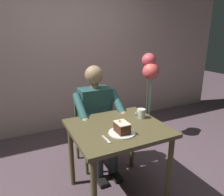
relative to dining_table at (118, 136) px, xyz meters
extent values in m
plane|color=#513F46|center=(0.00, 0.00, -0.65)|extent=(14.00, 14.00, 0.00)
cube|color=#B49792|center=(0.00, -1.85, 0.85)|extent=(6.40, 0.12, 3.00)
cube|color=#4B4228|center=(0.00, 0.00, 0.09)|extent=(0.87, 0.78, 0.04)
cylinder|color=#4E4325|center=(-0.37, 0.33, -0.28)|extent=(0.05, 0.05, 0.74)
cylinder|color=#4E4325|center=(-0.37, -0.33, -0.28)|extent=(0.05, 0.05, 0.74)
cylinder|color=#4E4325|center=(0.37, -0.33, -0.28)|extent=(0.05, 0.05, 0.74)
cube|color=#4A4F22|center=(0.00, -0.60, -0.23)|extent=(0.42, 0.42, 0.04)
cube|color=#4A4F22|center=(0.00, -0.79, 0.02)|extent=(0.38, 0.04, 0.45)
cylinder|color=#4A4F22|center=(-0.18, -0.42, -0.44)|extent=(0.04, 0.04, 0.43)
cylinder|color=#4A4F22|center=(0.18, -0.42, -0.44)|extent=(0.04, 0.04, 0.43)
cylinder|color=#4A4F22|center=(-0.18, -0.78, -0.44)|extent=(0.04, 0.04, 0.43)
cylinder|color=#4A4F22|center=(0.18, -0.78, -0.44)|extent=(0.04, 0.04, 0.43)
cube|color=#234B4A|center=(0.00, -0.58, 0.07)|extent=(0.36, 0.22, 0.54)
sphere|color=#917251|center=(0.00, -0.58, 0.49)|extent=(0.21, 0.21, 0.21)
cylinder|color=#917251|center=(0.00, -0.58, 0.37)|extent=(0.09, 0.09, 0.06)
cylinder|color=#234B4A|center=(-0.22, -0.44, 0.18)|extent=(0.08, 0.33, 0.26)
sphere|color=#917251|center=(-0.22, -0.28, 0.08)|extent=(0.09, 0.09, 0.09)
cylinder|color=#234B4A|center=(0.22, -0.44, 0.18)|extent=(0.08, 0.33, 0.26)
sphere|color=#917251|center=(0.22, -0.28, 0.08)|extent=(0.09, 0.09, 0.09)
cylinder|color=#31363E|center=(-0.09, -0.46, -0.23)|extent=(0.13, 0.38, 0.14)
cylinder|color=#31363E|center=(0.09, -0.46, -0.23)|extent=(0.13, 0.38, 0.14)
cylinder|color=#31363E|center=(-0.09, -0.28, -0.45)|extent=(0.11, 0.11, 0.41)
cube|color=black|center=(-0.09, -0.22, -0.63)|extent=(0.09, 0.22, 0.05)
cylinder|color=#31363E|center=(0.09, -0.28, -0.45)|extent=(0.11, 0.11, 0.41)
cube|color=black|center=(0.09, -0.22, -0.63)|extent=(0.09, 0.22, 0.05)
cylinder|color=silver|center=(0.03, 0.15, 0.11)|extent=(0.24, 0.24, 0.01)
cube|color=#462314|center=(0.03, 0.15, 0.16)|extent=(0.10, 0.14, 0.08)
cube|color=beige|center=(0.03, 0.15, 0.20)|extent=(0.10, 0.14, 0.01)
sphere|color=gold|center=(0.05, 0.12, 0.22)|extent=(0.02, 0.02, 0.02)
cylinder|color=beige|center=(-0.31, -0.08, 0.15)|extent=(0.09, 0.09, 0.09)
torus|color=beige|center=(-0.26, -0.08, 0.16)|extent=(0.05, 0.01, 0.05)
cylinder|color=black|center=(-0.31, -0.08, 0.19)|extent=(0.08, 0.08, 0.01)
cube|color=silver|center=(0.20, 0.17, 0.11)|extent=(0.02, 0.11, 0.01)
ellipsoid|color=silver|center=(0.20, 0.24, 0.11)|extent=(0.03, 0.04, 0.01)
cylinder|color=#B2C1C6|center=(-1.04, -0.95, -0.54)|extent=(0.12, 0.12, 0.22)
sphere|color=#CF5162|center=(-1.04, -0.90, 0.43)|extent=(0.20, 0.20, 0.20)
cylinder|color=#4C9956|center=(-1.04, -0.90, -0.05)|extent=(0.01, 0.01, 0.76)
sphere|color=#E44F4B|center=(-1.00, -0.88, 0.41)|extent=(0.24, 0.24, 0.24)
cylinder|color=#4C9956|center=(-1.00, -0.88, -0.07)|extent=(0.01, 0.01, 0.72)
sphere|color=#D2454E|center=(-1.01, -0.96, 0.56)|extent=(0.21, 0.21, 0.21)
cylinder|color=#4C9956|center=(-1.01, -0.96, 0.01)|extent=(0.01, 0.01, 0.89)
camera|label=1|loc=(0.83, 1.58, 0.93)|focal=33.36mm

